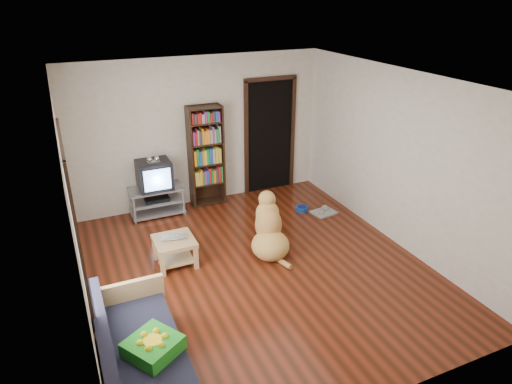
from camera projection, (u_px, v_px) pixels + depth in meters
name	position (u px, v px, depth m)	size (l,w,h in m)	color
ground	(258.00, 269.00, 6.40)	(5.00, 5.00, 0.00)	#5E1F10
ceiling	(258.00, 82.00, 5.33)	(5.00, 5.00, 0.00)	white
wall_back	(200.00, 132.00, 7.95)	(4.50, 4.50, 0.00)	beige
wall_front	(381.00, 292.00, 3.78)	(4.50, 4.50, 0.00)	beige
wall_left	(73.00, 216.00, 5.03)	(5.00, 5.00, 0.00)	beige
wall_right	(398.00, 159.00, 6.70)	(5.00, 5.00, 0.00)	beige
green_cushion	(153.00, 346.00, 4.33)	(0.45, 0.45, 0.15)	green
laptop	(174.00, 239.00, 6.32)	(0.36, 0.23, 0.03)	silver
dog_bowl	(302.00, 208.00, 8.05)	(0.22, 0.22, 0.08)	navy
grey_rag	(324.00, 212.00, 7.96)	(0.40, 0.32, 0.03)	#999999
window	(74.00, 219.00, 4.54)	(0.03, 1.46, 1.70)	white
doorway	(270.00, 133.00, 8.51)	(1.03, 0.05, 2.19)	black
tv_stand	(157.00, 200.00, 7.83)	(0.90, 0.45, 0.50)	#99999E
crt_tv	(154.00, 174.00, 7.65)	(0.55, 0.52, 0.58)	black
bookshelf	(206.00, 151.00, 7.96)	(0.60, 0.30, 1.80)	black
sofa	(141.00, 363.00, 4.45)	(0.80, 1.80, 0.80)	tan
coffee_table	(175.00, 247.00, 6.40)	(0.55, 0.55, 0.40)	tan
dog	(269.00, 231.00, 6.72)	(0.71, 1.09, 0.89)	gold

